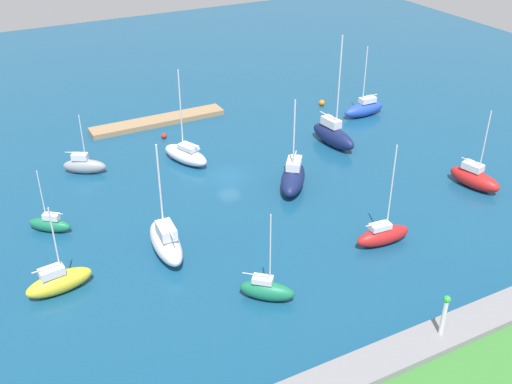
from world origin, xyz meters
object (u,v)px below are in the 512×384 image
object	(u,v)px
sailboat_navy_off_beacon	(333,135)
sailboat_red_west_end	(383,235)
sailboat_red_center_basin	(474,178)
pier_dock	(158,121)
mooring_buoy_red	(164,136)
sailboat_navy_by_breakwater	(293,177)
sailboat_blue_outer_mooring	(364,108)
mooring_buoy_orange	(322,103)
sailboat_gray_lone_south	(84,165)
sailboat_yellow_east_end	(59,281)
harbor_beacon	(445,312)
sailboat_green_mid_basin	(50,224)
sailboat_green_lone_north	(267,290)
sailboat_white_far_north	(186,154)
sailboat_white_along_channel	(166,242)

from	to	relation	value
sailboat_navy_off_beacon	sailboat_red_west_end	xyz separation A→B (m)	(8.42, 21.37, -0.42)
sailboat_red_center_basin	pier_dock	bearing A→B (deg)	-156.07
mooring_buoy_red	sailboat_navy_by_breakwater	bearing A→B (deg)	113.42
sailboat_blue_outer_mooring	sailboat_navy_off_beacon	bearing A→B (deg)	31.27
sailboat_red_west_end	mooring_buoy_orange	world-z (taller)	sailboat_red_west_end
sailboat_red_center_basin	sailboat_gray_lone_south	bearing A→B (deg)	-135.20
mooring_buoy_orange	sailboat_yellow_east_end	bearing A→B (deg)	30.44
pier_dock	harbor_beacon	xyz separation A→B (m)	(-4.71, 52.44, 3.18)
sailboat_navy_off_beacon	sailboat_green_mid_basin	world-z (taller)	sailboat_navy_off_beacon
sailboat_green_lone_north	mooring_buoy_red	size ratio (longest dim) A/B	11.58
sailboat_navy_off_beacon	sailboat_gray_lone_south	bearing A→B (deg)	-109.78
sailboat_navy_off_beacon	sailboat_yellow_east_end	distance (m)	40.99
sailboat_navy_by_breakwater	sailboat_green_mid_basin	bearing A→B (deg)	-60.34
sailboat_navy_off_beacon	sailboat_green_mid_basin	xyz separation A→B (m)	(37.31, 3.63, -0.64)
sailboat_navy_by_breakwater	mooring_buoy_red	xyz separation A→B (m)	(8.57, -19.78, -0.98)
harbor_beacon	sailboat_green_mid_basin	xyz separation A→B (m)	(23.98, -31.24, -2.68)
sailboat_navy_by_breakwater	sailboat_green_mid_basin	distance (m)	27.07
sailboat_red_center_basin	sailboat_green_mid_basin	size ratio (longest dim) A/B	1.37
sailboat_white_far_north	sailboat_red_center_basin	xyz separation A→B (m)	(-27.29, 21.31, 0.06)
harbor_beacon	sailboat_green_mid_basin	distance (m)	39.47
sailboat_white_far_north	sailboat_red_center_basin	distance (m)	34.63
harbor_beacon	sailboat_gray_lone_south	size ratio (longest dim) A/B	0.49
pier_dock	sailboat_white_along_channel	distance (m)	32.24
sailboat_green_mid_basin	pier_dock	bearing A→B (deg)	-93.45
sailboat_blue_outer_mooring	sailboat_white_far_north	bearing A→B (deg)	2.12
sailboat_navy_by_breakwater	mooring_buoy_red	distance (m)	21.58
sailboat_white_along_channel	pier_dock	bearing A→B (deg)	-14.35
sailboat_navy_off_beacon	sailboat_navy_by_breakwater	bearing A→B (deg)	-61.21
sailboat_white_along_channel	mooring_buoy_orange	bearing A→B (deg)	-49.70
sailboat_white_along_channel	mooring_buoy_red	xyz separation A→B (m)	(-9.03, -25.43, -1.09)
pier_dock	sailboat_green_lone_north	distance (m)	41.23
sailboat_green_lone_north	mooring_buoy_orange	xyz separation A→B (m)	(-29.03, -35.81, -0.53)
pier_dock	sailboat_yellow_east_end	world-z (taller)	sailboat_yellow_east_end
sailboat_yellow_east_end	mooring_buoy_orange	distance (m)	52.09
sailboat_white_far_north	sailboat_gray_lone_south	size ratio (longest dim) A/B	1.58
sailboat_white_far_north	sailboat_white_along_channel	xyz separation A→B (m)	(9.00, 17.34, 0.33)
mooring_buoy_red	mooring_buoy_orange	size ratio (longest dim) A/B	0.85
sailboat_white_far_north	sailboat_red_west_end	xyz separation A→B (m)	(-10.69, 25.68, -0.06)
sailboat_gray_lone_south	mooring_buoy_red	size ratio (longest dim) A/B	10.01
sailboat_red_center_basin	sailboat_red_west_end	bearing A→B (deg)	-88.52
sailboat_red_center_basin	sailboat_green_lone_north	bearing A→B (deg)	-91.54
sailboat_yellow_east_end	sailboat_navy_by_breakwater	size ratio (longest dim) A/B	0.79
sailboat_green_lone_north	mooring_buoy_red	distance (m)	35.97
sailboat_navy_by_breakwater	mooring_buoy_orange	world-z (taller)	sailboat_navy_by_breakwater
harbor_beacon	pier_dock	bearing A→B (deg)	-84.87
sailboat_white_far_north	sailboat_green_lone_north	bearing A→B (deg)	150.02
sailboat_yellow_east_end	mooring_buoy_red	distance (m)	32.77
sailboat_yellow_east_end	sailboat_white_along_channel	bearing A→B (deg)	-1.51
sailboat_yellow_east_end	sailboat_blue_outer_mooring	world-z (taller)	sailboat_blue_outer_mooring
sailboat_gray_lone_south	mooring_buoy_orange	bearing A→B (deg)	37.91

